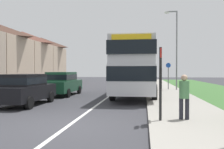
{
  "coord_description": "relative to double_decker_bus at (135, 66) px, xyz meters",
  "views": [
    {
      "loc": [
        2.45,
        -7.48,
        1.8
      ],
      "look_at": [
        0.72,
        5.3,
        1.6
      ],
      "focal_mm": 38.16,
      "sensor_mm": 36.0,
      "label": 1
    }
  ],
  "objects": [
    {
      "name": "parked_car_black",
      "position": [
        -5.53,
        -5.43,
        -1.24
      ],
      "size": [
        1.91,
        4.15,
        1.63
      ],
      "color": "black",
      "rests_on": "ground_plane"
    },
    {
      "name": "street_lamp_mid",
      "position": [
        3.4,
        4.61,
        1.96
      ],
      "size": [
        1.14,
        0.2,
        7.11
      ],
      "color": "slate",
      "rests_on": "ground_plane"
    },
    {
      "name": "lane_marking_centre",
      "position": [
        -1.81,
        -1.63,
        -2.14
      ],
      "size": [
        0.14,
        60.0,
        0.01
      ],
      "primitive_type": "cube",
      "color": "silver",
      "rests_on": "ground_plane"
    },
    {
      "name": "house_terrace_far_side",
      "position": [
        -16.33,
        11.2,
        1.52
      ],
      "size": [
        6.65,
        24.45,
        7.33
      ],
      "color": "tan",
      "rests_on": "ground_plane"
    },
    {
      "name": "ground_plane",
      "position": [
        -1.81,
        -9.63,
        -2.14
      ],
      "size": [
        120.0,
        120.0,
        0.0
      ],
      "primitive_type": "plane",
      "color": "#38383D"
    },
    {
      "name": "double_decker_bus",
      "position": [
        0.0,
        0.0,
        0.0
      ],
      "size": [
        2.8,
        10.44,
        3.7
      ],
      "color": "#BCBCC1",
      "rests_on": "ground_plane"
    },
    {
      "name": "parked_car_dark_green",
      "position": [
        -5.29,
        -0.33,
        -1.21
      ],
      "size": [
        1.9,
        4.49,
        1.71
      ],
      "color": "#19472D",
      "rests_on": "ground_plane"
    },
    {
      "name": "pedestrian_at_stop",
      "position": [
        2.02,
        -8.66,
        -1.17
      ],
      "size": [
        0.34,
        0.34,
        1.67
      ],
      "color": "#23232D",
      "rests_on": "ground_plane"
    },
    {
      "name": "cycle_route_sign",
      "position": [
        2.82,
        4.98,
        -0.71
      ],
      "size": [
        0.44,
        0.08,
        2.52
      ],
      "color": "slate",
      "rests_on": "ground_plane"
    },
    {
      "name": "pavement_near_side",
      "position": [
        2.39,
        -3.63,
        -2.08
      ],
      "size": [
        3.2,
        68.0,
        0.12
      ],
      "primitive_type": "cube",
      "color": "#9E998E",
      "rests_on": "ground_plane"
    },
    {
      "name": "bus_stop_sign",
      "position": [
        1.19,
        -8.91,
        -0.6
      ],
      "size": [
        0.09,
        0.52,
        2.6
      ],
      "color": "black",
      "rests_on": "ground_plane"
    }
  ]
}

